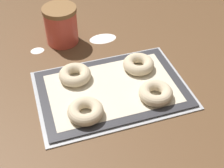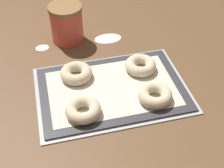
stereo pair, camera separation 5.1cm
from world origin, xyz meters
name	(u,v)px [view 2 (the right image)]	position (x,y,z in m)	size (l,w,h in m)	color
ground_plane	(115,87)	(0.00, 0.00, 0.00)	(2.80, 2.80, 0.00)	brown
baking_tray	(112,90)	(-0.01, -0.02, 0.00)	(0.50, 0.34, 0.01)	#B2B5BA
baking_mat	(112,88)	(-0.01, -0.02, 0.01)	(0.47, 0.32, 0.00)	#333338
bagel_front_left	(83,110)	(-0.13, -0.10, 0.03)	(0.11, 0.11, 0.04)	beige
bagel_front_right	(155,95)	(0.10, -0.10, 0.03)	(0.11, 0.11, 0.04)	beige
bagel_back_left	(76,73)	(-0.12, 0.07, 0.03)	(0.11, 0.11, 0.04)	beige
bagel_back_right	(141,65)	(0.11, 0.05, 0.03)	(0.11, 0.11, 0.04)	beige
flour_canister	(67,23)	(-0.11, 0.32, 0.07)	(0.13, 0.13, 0.15)	#DB4C3D
flour_patch_near	(108,38)	(0.04, 0.28, 0.00)	(0.11, 0.07, 0.00)	white
flour_patch_far	(42,48)	(-0.22, 0.28, 0.00)	(0.05, 0.04, 0.00)	white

